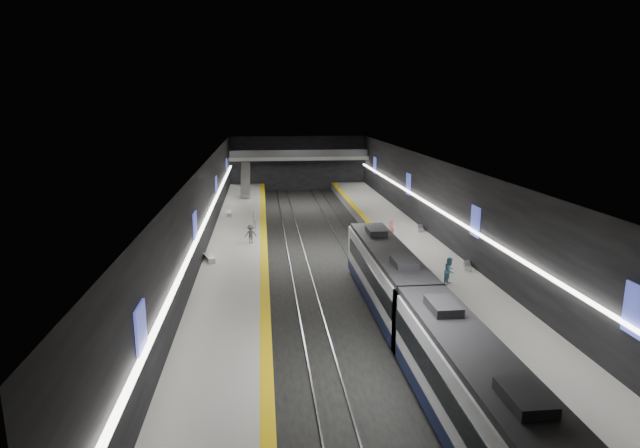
{
  "coord_description": "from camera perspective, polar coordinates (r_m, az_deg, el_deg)",
  "views": [
    {
      "loc": [
        -5.28,
        -44.12,
        12.93
      ],
      "look_at": [
        -0.23,
        2.34,
        2.2
      ],
      "focal_mm": 30.0,
      "sensor_mm": 36.0,
      "label": 1
    }
  ],
  "objects": [
    {
      "name": "cove_light_right",
      "position": [
        47.51,
        12.43,
        1.55
      ],
      "size": [
        0.25,
        68.6,
        0.12
      ],
      "primitive_type": "cube",
      "color": "white",
      "rests_on": "wall_right"
    },
    {
      "name": "rails",
      "position": [
        46.26,
        0.6,
        -3.22
      ],
      "size": [
        6.52,
        70.0,
        0.12
      ],
      "color": "gray",
      "rests_on": "ground"
    },
    {
      "name": "wall_right",
      "position": [
        47.54,
        12.67,
        1.79
      ],
      "size": [
        0.04,
        70.0,
        8.0
      ],
      "primitive_type": "cube",
      "color": "black",
      "rests_on": "ground"
    },
    {
      "name": "bench_left_far",
      "position": [
        57.95,
        -9.65,
        1.1
      ],
      "size": [
        0.6,
        1.87,
        0.45
      ],
      "primitive_type": "cube",
      "rotation": [
        0.0,
        0.0,
        0.05
      ],
      "color": "#99999E",
      "rests_on": "platform_left"
    },
    {
      "name": "wall_left",
      "position": [
        45.26,
        -12.07,
        1.26
      ],
      "size": [
        0.04,
        70.0,
        8.0
      ],
      "primitive_type": "cube",
      "color": "black",
      "rests_on": "ground"
    },
    {
      "name": "bench_right_near",
      "position": [
        40.71,
        15.42,
        -4.3
      ],
      "size": [
        0.89,
        1.68,
        0.39
      ],
      "primitive_type": "cube",
      "rotation": [
        0.0,
        0.0,
        -0.29
      ],
      "color": "#99999E",
      "rests_on": "platform_right"
    },
    {
      "name": "passenger_left_b",
      "position": [
        46.22,
        -7.41,
        -1.09
      ],
      "size": [
        1.14,
        0.78,
        1.63
      ],
      "primitive_type": "imported",
      "rotation": [
        0.0,
        0.0,
        3.32
      ],
      "color": "#393B40",
      "rests_on": "platform_left"
    },
    {
      "name": "ground",
      "position": [
        46.28,
        0.6,
        -3.29
      ],
      "size": [
        70.0,
        70.0,
        0.0
      ],
      "primitive_type": "plane",
      "color": "black",
      "rests_on": "ground"
    },
    {
      "name": "escalator",
      "position": [
        70.87,
        -7.96,
        4.67
      ],
      "size": [
        1.2,
        7.5,
        3.92
      ],
      "primitive_type": "cube",
      "rotation": [
        0.44,
        0.0,
        0.0
      ],
      "color": "#99999E",
      "rests_on": "platform_left"
    },
    {
      "name": "ceiling",
      "position": [
        44.71,
        0.62,
        6.6
      ],
      "size": [
        20.0,
        70.0,
        0.04
      ],
      "primitive_type": "cube",
      "rotation": [
        3.14,
        0.0,
        0.0
      ],
      "color": "beige",
      "rests_on": "wall_left"
    },
    {
      "name": "ad_posters",
      "position": [
        46.2,
        0.46,
        2.42
      ],
      "size": [
        19.94,
        53.5,
        2.2
      ],
      "color": "#404BC1",
      "rests_on": "wall_left"
    },
    {
      "name": "bench_left_near",
      "position": [
        41.78,
        -11.77,
        -3.62
      ],
      "size": [
        1.1,
        1.89,
        0.45
      ],
      "primitive_type": "cube",
      "rotation": [
        0.0,
        0.0,
        0.35
      ],
      "color": "#99999E",
      "rests_on": "platform_left"
    },
    {
      "name": "mezzanine_bridge",
      "position": [
        77.63,
        -2.29,
        7.09
      ],
      "size": [
        20.0,
        3.0,
        1.5
      ],
      "color": "gray",
      "rests_on": "wall_left"
    },
    {
      "name": "tile_surface_right",
      "position": [
        47.45,
        9.63,
        -1.8
      ],
      "size": [
        5.0,
        70.0,
        0.02
      ],
      "primitive_type": "cube",
      "color": "#AAAAA5",
      "rests_on": "platform_right"
    },
    {
      "name": "passenger_right_b",
      "position": [
        36.71,
        13.65,
        -4.9
      ],
      "size": [
        1.12,
        1.12,
        1.84
      ],
      "primitive_type": "imported",
      "rotation": [
        0.0,
        0.0,
        0.79
      ],
      "color": "teal",
      "rests_on": "platform_right"
    },
    {
      "name": "platform_left",
      "position": [
        45.89,
        -8.75,
        -2.94
      ],
      "size": [
        5.0,
        70.0,
        1.0
      ],
      "primitive_type": "cube",
      "color": "slate",
      "rests_on": "ground"
    },
    {
      "name": "passenger_right_a",
      "position": [
        47.75,
        7.6,
        -0.62
      ],
      "size": [
        0.6,
        0.72,
        1.67
      ],
      "primitive_type": "imported",
      "rotation": [
        0.0,
        0.0,
        1.96
      ],
      "color": "#C04852",
      "rests_on": "platform_right"
    },
    {
      "name": "platform_right",
      "position": [
        47.58,
        9.61,
        -2.4
      ],
      "size": [
        5.0,
        70.0,
        1.0
      ],
      "primitive_type": "cube",
      "color": "slate",
      "rests_on": "ground"
    },
    {
      "name": "bench_right_far",
      "position": [
        51.45,
        10.67,
        -0.47
      ],
      "size": [
        0.83,
        1.71,
        0.4
      ],
      "primitive_type": "cube",
      "rotation": [
        0.0,
        0.0,
        -0.23
      ],
      "color": "#99999E",
      "rests_on": "platform_right"
    },
    {
      "name": "passenger_left_a",
      "position": [
        51.38,
        -6.99,
        0.47
      ],
      "size": [
        0.8,
        1.18,
        1.86
      ],
      "primitive_type": "imported",
      "rotation": [
        0.0,
        0.0,
        -1.22
      ],
      "color": "silver",
      "rests_on": "platform_left"
    },
    {
      "name": "tactile_strip_left",
      "position": [
        45.7,
        -6.02,
        -2.25
      ],
      "size": [
        0.6,
        70.0,
        0.02
      ],
      "primitive_type": "cube",
      "color": "#E5BB0C",
      "rests_on": "platform_left"
    },
    {
      "name": "train",
      "position": [
        27.99,
        10.59,
        -9.85
      ],
      "size": [
        2.69,
        29.13,
        3.6
      ],
      "color": "#0E1533",
      "rests_on": "ground"
    },
    {
      "name": "tile_surface_left",
      "position": [
        45.75,
        -8.77,
        -2.32
      ],
      "size": [
        5.0,
        70.0,
        0.02
      ],
      "primitive_type": "cube",
      "color": "#AAAAA5",
      "rests_on": "platform_left"
    },
    {
      "name": "wall_back",
      "position": [
        79.8,
        -2.38,
        6.5
      ],
      "size": [
        20.0,
        0.04,
        8.0
      ],
      "primitive_type": "cube",
      "color": "black",
      "rests_on": "ground"
    },
    {
      "name": "tactile_strip_right",
      "position": [
        46.91,
        7.05,
        -1.88
      ],
      "size": [
        0.6,
        70.0,
        0.02
      ],
      "primitive_type": "cube",
      "color": "#E5BB0C",
      "rests_on": "platform_right"
    },
    {
      "name": "cove_light_left",
      "position": [
        45.28,
        -11.8,
        1.02
      ],
      "size": [
        0.25,
        68.6,
        0.12
      ],
      "primitive_type": "cube",
      "color": "white",
      "rests_on": "wall_left"
    }
  ]
}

